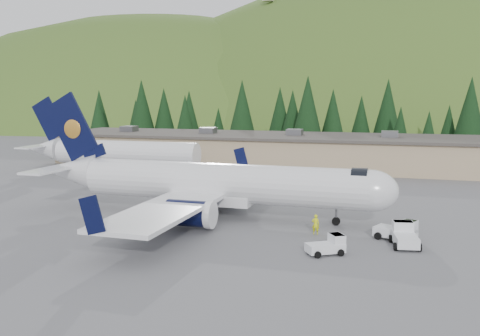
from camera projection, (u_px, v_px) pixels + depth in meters
name	position (u px, v px, depth m)	size (l,w,h in m)	color
ground	(223.00, 217.00, 51.91)	(600.00, 600.00, 0.00)	slate
airliner	(212.00, 184.00, 51.78)	(36.32, 34.00, 12.08)	white
second_airliner	(109.00, 152.00, 79.26)	(27.50, 11.00, 10.05)	white
baggage_tug_a	(328.00, 245.00, 39.87)	(3.09, 2.68, 1.48)	white
baggage_tug_b	(399.00, 231.00, 43.59)	(3.64, 2.91, 1.74)	white
baggage_tug_c	(404.00, 236.00, 42.04)	(2.47, 3.58, 1.78)	white
terminal_building	(265.00, 149.00, 89.06)	(71.00, 17.00, 6.10)	tan
ramp_worker	(316.00, 224.00, 45.40)	(0.64, 0.42, 1.74)	#DFE911
tree_line	(294.00, 115.00, 109.79)	(111.55, 17.84, 14.11)	black
hills	(473.00, 301.00, 245.85)	(614.00, 330.00, 300.00)	#314C19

